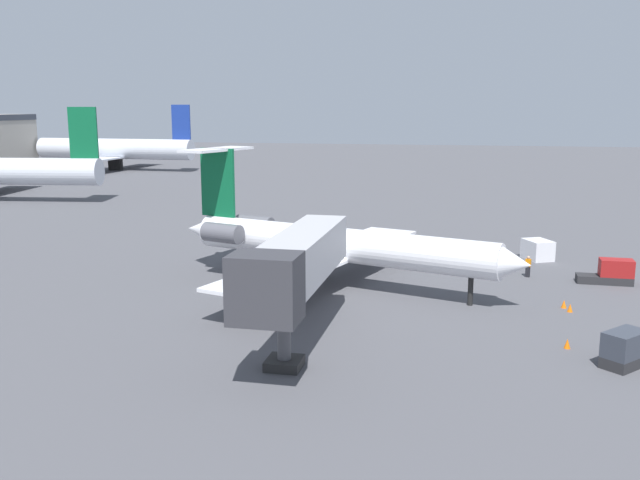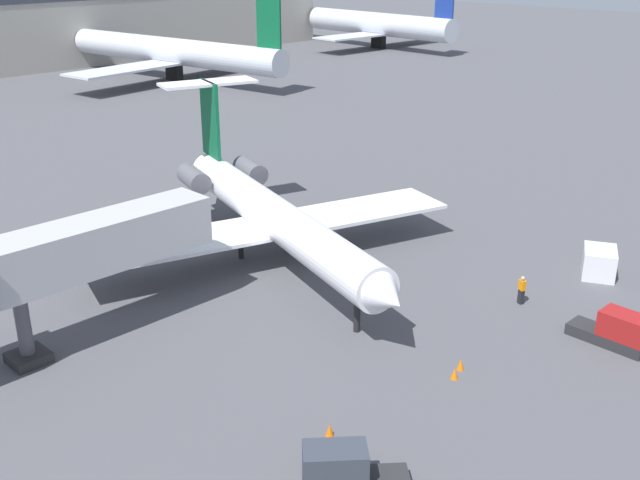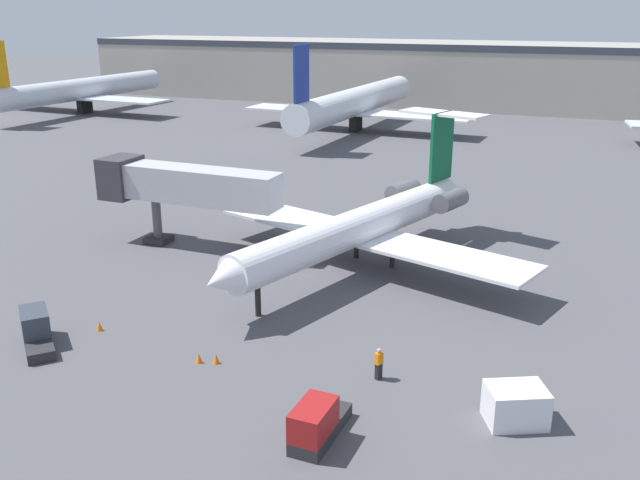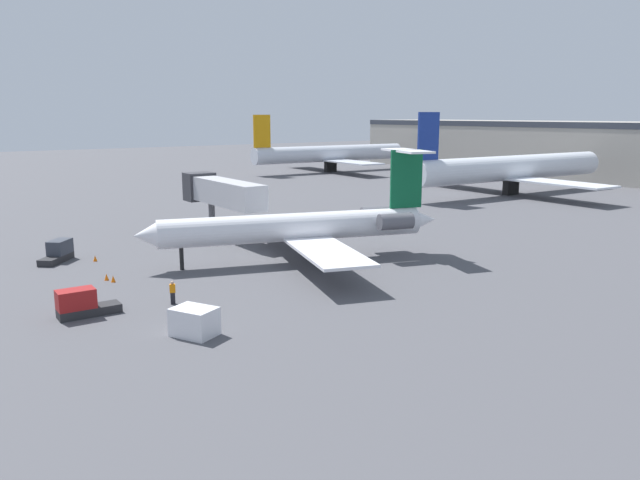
{
  "view_description": "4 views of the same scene",
  "coord_description": "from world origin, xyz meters",
  "px_view_note": "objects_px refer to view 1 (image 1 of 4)",
  "views": [
    {
      "loc": [
        -47.5,
        -8.39,
        13.17
      ],
      "look_at": [
        0.11,
        1.67,
        3.74
      ],
      "focal_mm": 38.61,
      "sensor_mm": 36.0,
      "label": 1
    },
    {
      "loc": [
        -27.99,
        -32.27,
        19.15
      ],
      "look_at": [
        2.27,
        -2.52,
        2.27
      ],
      "focal_mm": 42.12,
      "sensor_mm": 36.0,
      "label": 2
    },
    {
      "loc": [
        16.12,
        -42.88,
        17.55
      ],
      "look_at": [
        0.11,
        -3.39,
        3.28
      ],
      "focal_mm": 38.7,
      "sensor_mm": 36.0,
      "label": 3
    },
    {
      "loc": [
        47.85,
        -29.29,
        13.19
      ],
      "look_at": [
        2.83,
        2.41,
        2.02
      ],
      "focal_mm": 34.86,
      "sensor_mm": 36.0,
      "label": 4
    }
  ],
  "objects_px": {
    "traffic_cone_mid": "(564,304)",
    "traffic_cone_far": "(570,308)",
    "baggage_tug_lead": "(628,350)",
    "parked_airliner_east_mid": "(115,149)",
    "cargo_container_uld": "(538,250)",
    "regional_jet": "(327,242)",
    "baggage_tug_trailing": "(611,273)",
    "ground_crew_marshaller": "(528,266)",
    "traffic_cone_near": "(567,344)",
    "jet_bridge": "(294,266)"
  },
  "relations": [
    {
      "from": "baggage_tug_trailing",
      "to": "traffic_cone_mid",
      "type": "relative_size",
      "value": 7.32
    },
    {
      "from": "regional_jet",
      "to": "jet_bridge",
      "type": "height_order",
      "value": "regional_jet"
    },
    {
      "from": "ground_crew_marshaller",
      "to": "cargo_container_uld",
      "type": "relative_size",
      "value": 0.54
    },
    {
      "from": "baggage_tug_lead",
      "to": "baggage_tug_trailing",
      "type": "bearing_deg",
      "value": -8.0
    },
    {
      "from": "ground_crew_marshaller",
      "to": "baggage_tug_lead",
      "type": "height_order",
      "value": "baggage_tug_lead"
    },
    {
      "from": "cargo_container_uld",
      "to": "traffic_cone_near",
      "type": "relative_size",
      "value": 5.74
    },
    {
      "from": "regional_jet",
      "to": "cargo_container_uld",
      "type": "relative_size",
      "value": 8.74
    },
    {
      "from": "parked_airliner_east_mid",
      "to": "ground_crew_marshaller",
      "type": "bearing_deg",
      "value": -135.5
    },
    {
      "from": "parked_airliner_east_mid",
      "to": "regional_jet",
      "type": "bearing_deg",
      "value": -143.53
    },
    {
      "from": "jet_bridge",
      "to": "traffic_cone_mid",
      "type": "xyz_separation_m",
      "value": [
        12.18,
        -15.47,
        -4.65
      ]
    },
    {
      "from": "baggage_tug_trailing",
      "to": "traffic_cone_mid",
      "type": "bearing_deg",
      "value": 149.95
    },
    {
      "from": "jet_bridge",
      "to": "ground_crew_marshaller",
      "type": "relative_size",
      "value": 8.75
    },
    {
      "from": "traffic_cone_mid",
      "to": "cargo_container_uld",
      "type": "bearing_deg",
      "value": 1.12
    },
    {
      "from": "ground_crew_marshaller",
      "to": "baggage_tug_trailing",
      "type": "relative_size",
      "value": 0.42
    },
    {
      "from": "baggage_tug_trailing",
      "to": "traffic_cone_far",
      "type": "distance_m",
      "value": 9.27
    },
    {
      "from": "traffic_cone_mid",
      "to": "traffic_cone_far",
      "type": "distance_m",
      "value": 0.92
    },
    {
      "from": "traffic_cone_mid",
      "to": "ground_crew_marshaller",
      "type": "bearing_deg",
      "value": 11.26
    },
    {
      "from": "traffic_cone_mid",
      "to": "traffic_cone_far",
      "type": "relative_size",
      "value": 1.0
    },
    {
      "from": "ground_crew_marshaller",
      "to": "baggage_tug_trailing",
      "type": "xyz_separation_m",
      "value": [
        -0.89,
        -5.97,
        -0.02
      ]
    },
    {
      "from": "ground_crew_marshaller",
      "to": "baggage_tug_lead",
      "type": "bearing_deg",
      "value": -169.35
    },
    {
      "from": "cargo_container_uld",
      "to": "parked_airliner_east_mid",
      "type": "distance_m",
      "value": 106.9
    },
    {
      "from": "ground_crew_marshaller",
      "to": "traffic_cone_far",
      "type": "bearing_deg",
      "value": -168.18
    },
    {
      "from": "regional_jet",
      "to": "traffic_cone_far",
      "type": "height_order",
      "value": "regional_jet"
    },
    {
      "from": "traffic_cone_near",
      "to": "jet_bridge",
      "type": "bearing_deg",
      "value": 105.28
    },
    {
      "from": "traffic_cone_near",
      "to": "traffic_cone_far",
      "type": "distance_m",
      "value": 7.4
    },
    {
      "from": "ground_crew_marshaller",
      "to": "cargo_container_uld",
      "type": "xyz_separation_m",
      "value": [
        6.79,
        -1.36,
        0.01
      ]
    },
    {
      "from": "ground_crew_marshaller",
      "to": "baggage_tug_lead",
      "type": "distance_m",
      "value": 18.87
    },
    {
      "from": "baggage_tug_trailing",
      "to": "cargo_container_uld",
      "type": "height_order",
      "value": "baggage_tug_trailing"
    },
    {
      "from": "jet_bridge",
      "to": "traffic_cone_far",
      "type": "xyz_separation_m",
      "value": [
        11.3,
        -15.74,
        -4.65
      ]
    },
    {
      "from": "parked_airliner_east_mid",
      "to": "cargo_container_uld",
      "type": "bearing_deg",
      "value": -132.43
    },
    {
      "from": "traffic_cone_near",
      "to": "parked_airliner_east_mid",
      "type": "xyz_separation_m",
      "value": [
        95.39,
        78.29,
        4.14
      ]
    },
    {
      "from": "cargo_container_uld",
      "to": "parked_airliner_east_mid",
      "type": "height_order",
      "value": "parked_airliner_east_mid"
    },
    {
      "from": "baggage_tug_lead",
      "to": "regional_jet",
      "type": "bearing_deg",
      "value": 55.16
    },
    {
      "from": "jet_bridge",
      "to": "traffic_cone_near",
      "type": "height_order",
      "value": "jet_bridge"
    },
    {
      "from": "regional_jet",
      "to": "traffic_cone_mid",
      "type": "xyz_separation_m",
      "value": [
        -2.66,
        -16.67,
        -3.0
      ]
    },
    {
      "from": "baggage_tug_lead",
      "to": "traffic_cone_far",
      "type": "bearing_deg",
      "value": 9.48
    },
    {
      "from": "traffic_cone_near",
      "to": "ground_crew_marshaller",
      "type": "bearing_deg",
      "value": 2.73
    },
    {
      "from": "cargo_container_uld",
      "to": "traffic_cone_mid",
      "type": "xyz_separation_m",
      "value": [
        -15.12,
        -0.3,
        -0.59
      ]
    },
    {
      "from": "cargo_container_uld",
      "to": "traffic_cone_far",
      "type": "relative_size",
      "value": 5.74
    },
    {
      "from": "baggage_tug_lead",
      "to": "parked_airliner_east_mid",
      "type": "xyz_separation_m",
      "value": [
        97.42,
        80.99,
        3.58
      ]
    },
    {
      "from": "traffic_cone_mid",
      "to": "traffic_cone_far",
      "type": "bearing_deg",
      "value": -162.98
    },
    {
      "from": "regional_jet",
      "to": "baggage_tug_trailing",
      "type": "height_order",
      "value": "regional_jet"
    },
    {
      "from": "baggage_tug_lead",
      "to": "baggage_tug_trailing",
      "type": "distance_m",
      "value": 17.83
    },
    {
      "from": "jet_bridge",
      "to": "baggage_tug_lead",
      "type": "distance_m",
      "value": 17.88
    },
    {
      "from": "cargo_container_uld",
      "to": "parked_airliner_east_mid",
      "type": "xyz_separation_m",
      "value": [
        72.08,
        78.86,
        3.55
      ]
    },
    {
      "from": "traffic_cone_mid",
      "to": "baggage_tug_lead",
      "type": "bearing_deg",
      "value": -169.86
    },
    {
      "from": "regional_jet",
      "to": "jet_bridge",
      "type": "xyz_separation_m",
      "value": [
        -14.84,
        -1.2,
        1.65
      ]
    },
    {
      "from": "baggage_tug_lead",
      "to": "traffic_cone_far",
      "type": "height_order",
      "value": "baggage_tug_lead"
    },
    {
      "from": "cargo_container_uld",
      "to": "traffic_cone_mid",
      "type": "height_order",
      "value": "cargo_container_uld"
    },
    {
      "from": "regional_jet",
      "to": "ground_crew_marshaller",
      "type": "relative_size",
      "value": 16.31
    }
  ]
}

